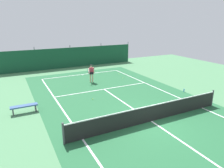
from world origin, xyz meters
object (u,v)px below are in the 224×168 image
Objects in this scene: tennis_player at (91,72)px; tennis_ball_by_sideline at (93,99)px; tennis_ball_midcourt at (119,74)px; water_bottle at (184,90)px; tennis_ball_near_player at (123,78)px; courtside_bench at (24,107)px; parked_car at (74,56)px; tennis_net at (152,113)px.

tennis_player is 4.48m from tennis_ball_by_sideline.
water_bottle is (1.89, -7.38, 0.09)m from tennis_ball_midcourt.
tennis_player is 24.85× the size of tennis_ball_midcourt.
tennis_player is at bearing -158.06° from tennis_ball_midcourt.
tennis_ball_midcourt is (0.46, 1.66, 0.00)m from tennis_ball_near_player.
tennis_ball_near_player is 1.00× the size of tennis_ball_midcourt.
tennis_ball_by_sideline is at bearing 2.03° from courtside_bench.
tennis_ball_near_player is 1.72m from tennis_ball_midcourt.
water_bottle is (4.08, -16.43, -0.72)m from parked_car.
tennis_ball_midcourt is (3.75, 1.51, -0.93)m from tennis_player.
tennis_net reaches higher than tennis_ball_near_player.
water_bottle is (5.48, 2.92, -0.39)m from tennis_net.
water_bottle is (7.18, -1.77, 0.09)m from tennis_ball_by_sideline.
tennis_net is 153.33× the size of tennis_ball_near_player.
courtside_bench is at bearing 172.25° from water_bottle.
tennis_net is 6.17× the size of tennis_player.
tennis_ball_near_player is 6.24m from tennis_ball_by_sideline.
tennis_ball_midcourt is 9.35m from parked_car.
tennis_net reaches higher than tennis_ball_midcourt.
tennis_ball_midcourt is (3.59, 10.29, -0.48)m from tennis_net.
courtside_bench is at bearing 144.39° from tennis_net.
tennis_ball_near_player is at bearing 103.24° from parked_car.
tennis_ball_near_player is 6.18m from water_bottle.
water_bottle reaches higher than tennis_ball_by_sideline.
tennis_ball_by_sideline is 0.28× the size of water_bottle.
tennis_ball_by_sideline is at bearing -133.33° from tennis_ball_midcourt.
parked_car reaches higher than tennis_ball_midcourt.
tennis_ball_by_sideline is (-1.55, -4.10, -0.93)m from tennis_player.
courtside_bench is at bearing 52.07° from tennis_player.
tennis_ball_near_player is 0.04× the size of courtside_bench.
tennis_ball_midcourt is 1.00× the size of tennis_ball_by_sideline.
courtside_bench is 6.67× the size of water_bottle.
parked_car reaches higher than tennis_net.
tennis_ball_near_player is (3.12, 8.63, -0.48)m from tennis_net.
parked_car is at bearing 99.18° from tennis_ball_near_player.
tennis_ball_by_sideline is at bearing 86.65° from tennis_player.
tennis_player is at bearing 85.71° from parked_car.
parked_car is at bearing 103.63° from tennis_ball_midcourt.
tennis_net is 5.01m from tennis_ball_by_sideline.
tennis_player is 6.83× the size of water_bottle.
tennis_net is 6.22m from water_bottle.
tennis_ball_by_sideline is 0.02× the size of parked_car.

